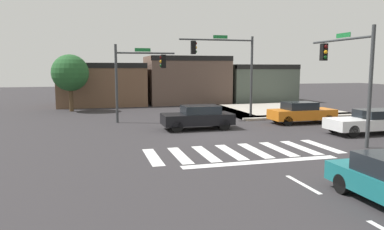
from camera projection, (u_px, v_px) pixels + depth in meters
name	position (u px, v px, depth m)	size (l,w,h in m)	color
ground_plane	(212.00, 134.00, 21.12)	(120.00, 120.00, 0.00)	#302D30
crosswalk_near	(243.00, 151.00, 16.81)	(8.90, 3.15, 0.01)	silver
bike_detector_marking	(353.00, 177.00, 12.82)	(1.06, 1.06, 0.01)	yellow
curb_corner_northeast	(270.00, 110.00, 32.32)	(10.00, 10.60, 0.15)	#B2AA9E
storefront_row	(175.00, 82.00, 39.61)	(25.43, 6.75, 5.06)	brown
traffic_signal_northwest	(138.00, 70.00, 25.51)	(4.22, 0.32, 5.44)	#383A3D
traffic_signal_northeast	(227.00, 61.00, 27.00)	(5.72, 0.32, 6.19)	#383A3D
traffic_signal_southeast	(348.00, 65.00, 18.61)	(0.32, 4.84, 5.80)	#383A3D
car_black	(198.00, 117.00, 22.78)	(4.39, 1.91, 1.49)	black
car_orange	(301.00, 112.00, 25.26)	(4.53, 1.75, 1.48)	orange
car_white	(370.00, 121.00, 21.20)	(4.77, 1.86, 1.40)	white
roadside_tree	(70.00, 73.00, 31.89)	(3.21, 3.21, 5.01)	#4C3823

